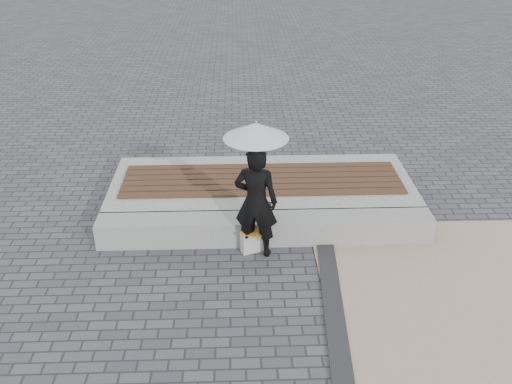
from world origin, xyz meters
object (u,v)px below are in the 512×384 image
at_px(parasol, 256,131).
at_px(woman, 256,202).
at_px(seating_ledge, 265,228).
at_px(handbag, 261,209).
at_px(canvas_tote, 252,241).

bearing_deg(parasol, woman, 0.00).
distance_m(seating_ledge, woman, 0.74).
distance_m(parasol, handbag, 1.46).
xyz_separation_m(seating_ledge, woman, (-0.15, -0.34, 0.64)).
distance_m(parasol, canvas_tote, 1.74).
xyz_separation_m(woman, handbag, (0.09, 0.38, -0.34)).
xyz_separation_m(handbag, canvas_tote, (-0.14, -0.35, -0.33)).
relative_size(seating_ledge, handbag, 16.59).
xyz_separation_m(seating_ledge, canvas_tote, (-0.20, -0.30, -0.03)).
relative_size(woman, handbag, 5.60).
xyz_separation_m(parasol, canvas_tote, (-0.05, 0.04, -1.74)).
bearing_deg(handbag, parasol, -92.68).
distance_m(woman, canvas_tote, 0.67).
distance_m(woman, handbag, 0.52).
bearing_deg(seating_ledge, woman, -114.34).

